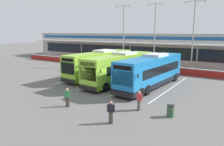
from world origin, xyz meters
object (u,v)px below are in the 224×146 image
(coach_bus_leftmost, at_px, (100,64))
(lamp_post_east, at_px, (193,32))
(litter_bin, at_px, (170,111))
(lamp_post_west, at_px, (124,32))
(pedestrian_child, at_px, (139,100))
(coach_bus_centre, at_px, (151,72))
(pedestrian_with_handbag, at_px, (67,97))
(lamp_post_centre, at_px, (155,32))
(coach_bus_left_centre, at_px, (121,68))
(pedestrian_in_dark_coat, at_px, (111,111))

(coach_bus_leftmost, distance_m, lamp_post_east, 15.35)
(litter_bin, bearing_deg, lamp_post_west, 128.45)
(pedestrian_child, xyz_separation_m, litter_bin, (2.59, 0.03, -0.41))
(coach_bus_centre, bearing_deg, lamp_post_west, 132.20)
(pedestrian_with_handbag, height_order, lamp_post_centre, lamp_post_centre)
(lamp_post_centre, bearing_deg, litter_bin, -64.51)
(coach_bus_left_centre, relative_size, lamp_post_west, 1.12)
(coach_bus_left_centre, distance_m, pedestrian_in_dark_coat, 12.46)
(coach_bus_left_centre, xyz_separation_m, pedestrian_with_handbag, (0.80, -10.19, -0.93))
(coach_bus_left_centre, height_order, coach_bus_centre, same)
(lamp_post_west, distance_m, lamp_post_east, 11.92)
(lamp_post_west, relative_size, lamp_post_centre, 1.00)
(coach_bus_leftmost, bearing_deg, lamp_post_west, 101.38)
(lamp_post_west, height_order, lamp_post_east, same)
(pedestrian_in_dark_coat, xyz_separation_m, lamp_post_west, (-11.91, 22.30, 5.42))
(pedestrian_child, distance_m, lamp_post_west, 23.28)
(coach_bus_left_centre, height_order, lamp_post_west, lamp_post_west)
(coach_bus_left_centre, distance_m, pedestrian_child, 9.93)
(lamp_post_west, bearing_deg, coach_bus_centre, -47.80)
(coach_bus_left_centre, distance_m, litter_bin, 11.77)
(coach_bus_leftmost, bearing_deg, lamp_post_east, 47.67)
(lamp_post_centre, bearing_deg, lamp_post_east, 1.54)
(coach_bus_centre, bearing_deg, pedestrian_child, -74.07)
(pedestrian_in_dark_coat, bearing_deg, pedestrian_child, 81.30)
(pedestrian_in_dark_coat, bearing_deg, litter_bin, 47.58)
(coach_bus_leftmost, relative_size, coach_bus_centre, 1.00)
(coach_bus_left_centre, distance_m, lamp_post_centre, 12.81)
(lamp_post_east, bearing_deg, pedestrian_child, -88.47)
(pedestrian_with_handbag, distance_m, lamp_post_west, 23.22)
(coach_bus_left_centre, distance_m, lamp_post_east, 14.18)
(pedestrian_with_handbag, relative_size, lamp_post_east, 0.15)
(coach_bus_leftmost, relative_size, coach_bus_left_centre, 1.00)
(coach_bus_centre, bearing_deg, lamp_post_east, 82.27)
(pedestrian_with_handbag, bearing_deg, lamp_post_east, 77.45)
(coach_bus_left_centre, relative_size, litter_bin, 13.21)
(coach_bus_left_centre, bearing_deg, pedestrian_with_handbag, -85.52)
(pedestrian_in_dark_coat, relative_size, litter_bin, 1.74)
(pedestrian_with_handbag, height_order, lamp_post_east, lamp_post_east)
(lamp_post_centre, bearing_deg, pedestrian_with_handbag, -86.78)
(coach_bus_left_centre, relative_size, coach_bus_centre, 1.00)
(lamp_post_centre, distance_m, litter_bin, 22.46)
(pedestrian_with_handbag, distance_m, lamp_post_east, 23.52)
(lamp_post_east, bearing_deg, lamp_post_centre, -178.46)
(pedestrian_child, bearing_deg, coach_bus_centre, 105.93)
(coach_bus_leftmost, xyz_separation_m, coach_bus_left_centre, (4.11, -1.30, 0.00))
(lamp_post_centre, xyz_separation_m, lamp_post_east, (6.22, 0.17, 0.00))
(coach_bus_leftmost, relative_size, lamp_post_centre, 1.12)
(coach_bus_centre, xyz_separation_m, pedestrian_in_dark_coat, (1.66, -11.00, -0.91))
(coach_bus_leftmost, xyz_separation_m, pedestrian_child, (10.41, -8.93, -0.91))
(coach_bus_leftmost, bearing_deg, lamp_post_centre, 71.07)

